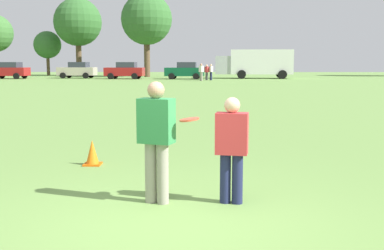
{
  "coord_description": "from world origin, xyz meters",
  "views": [
    {
      "loc": [
        0.36,
        -5.69,
        1.96
      ],
      "look_at": [
        0.23,
        1.26,
        1.02
      ],
      "focal_mm": 44.65,
      "sensor_mm": 36.0,
      "label": 1
    }
  ],
  "objects_px": {
    "parked_car_near_right": "(185,70)",
    "box_truck": "(256,63)",
    "frisbee": "(189,120)",
    "parked_car_mid_left": "(9,70)",
    "bystander_far_jogger": "(211,71)",
    "bystander_field_marshal": "(201,71)",
    "player_defender": "(232,144)",
    "parked_car_mid_right": "(125,70)",
    "player_thrower": "(156,135)",
    "traffic_cone": "(92,153)",
    "parked_car_center": "(77,70)",
    "bystander_sideline_watcher": "(207,71)"
  },
  "relations": [
    {
      "from": "traffic_cone",
      "to": "parked_car_near_right",
      "type": "distance_m",
      "value": 42.88
    },
    {
      "from": "traffic_cone",
      "to": "box_truck",
      "type": "bearing_deg",
      "value": 79.69
    },
    {
      "from": "box_truck",
      "to": "player_defender",
      "type": "bearing_deg",
      "value": -96.86
    },
    {
      "from": "parked_car_center",
      "to": "parked_car_near_right",
      "type": "bearing_deg",
      "value": -10.49
    },
    {
      "from": "frisbee",
      "to": "player_thrower",
      "type": "bearing_deg",
      "value": 175.76
    },
    {
      "from": "parked_car_near_right",
      "to": "box_truck",
      "type": "height_order",
      "value": "box_truck"
    },
    {
      "from": "frisbee",
      "to": "parked_car_mid_right",
      "type": "xyz_separation_m",
      "value": [
        -8.11,
        45.68,
        -0.25
      ]
    },
    {
      "from": "box_truck",
      "to": "bystander_sideline_watcher",
      "type": "xyz_separation_m",
      "value": [
        -5.53,
        -4.95,
        -0.86
      ]
    },
    {
      "from": "traffic_cone",
      "to": "parked_car_center",
      "type": "distance_m",
      "value": 46.69
    },
    {
      "from": "parked_car_near_right",
      "to": "box_truck",
      "type": "bearing_deg",
      "value": 14.39
    },
    {
      "from": "frisbee",
      "to": "bystander_sideline_watcher",
      "type": "relative_size",
      "value": 0.17
    },
    {
      "from": "box_truck",
      "to": "frisbee",
      "type": "bearing_deg",
      "value": -97.55
    },
    {
      "from": "parked_car_near_right",
      "to": "bystander_far_jogger",
      "type": "distance_m",
      "value": 4.07
    },
    {
      "from": "player_defender",
      "to": "bystander_far_jogger",
      "type": "distance_m",
      "value": 42.24
    },
    {
      "from": "parked_car_center",
      "to": "box_truck",
      "type": "xyz_separation_m",
      "value": [
        20.08,
        -0.26,
        0.83
      ]
    },
    {
      "from": "player_thrower",
      "to": "bystander_field_marshal",
      "type": "bearing_deg",
      "value": 89.11
    },
    {
      "from": "parked_car_center",
      "to": "parked_car_near_right",
      "type": "relative_size",
      "value": 1.0
    },
    {
      "from": "player_defender",
      "to": "bystander_sideline_watcher",
      "type": "bearing_deg",
      "value": 89.78
    },
    {
      "from": "parked_car_center",
      "to": "bystander_field_marshal",
      "type": "relative_size",
      "value": 2.53
    },
    {
      "from": "player_defender",
      "to": "traffic_cone",
      "type": "xyz_separation_m",
      "value": [
        -2.47,
        2.39,
        -0.59
      ]
    },
    {
      "from": "frisbee",
      "to": "parked_car_mid_left",
      "type": "height_order",
      "value": "parked_car_mid_left"
    },
    {
      "from": "bystander_field_marshal",
      "to": "player_defender",
      "type": "bearing_deg",
      "value": -89.43
    },
    {
      "from": "traffic_cone",
      "to": "bystander_far_jogger",
      "type": "relative_size",
      "value": 0.29
    },
    {
      "from": "player_thrower",
      "to": "bystander_field_marshal",
      "type": "relative_size",
      "value": 0.99
    },
    {
      "from": "player_thrower",
      "to": "player_defender",
      "type": "xyz_separation_m",
      "value": [
        1.03,
        0.01,
        -0.13
      ]
    },
    {
      "from": "frisbee",
      "to": "parked_car_mid_left",
      "type": "distance_m",
      "value": 50.36
    },
    {
      "from": "parked_car_mid_left",
      "to": "parked_car_near_right",
      "type": "relative_size",
      "value": 1.0
    },
    {
      "from": "parked_car_center",
      "to": "box_truck",
      "type": "distance_m",
      "value": 20.1
    },
    {
      "from": "bystander_far_jogger",
      "to": "bystander_field_marshal",
      "type": "bearing_deg",
      "value": -120.16
    },
    {
      "from": "player_thrower",
      "to": "parked_car_center",
      "type": "height_order",
      "value": "parked_car_center"
    },
    {
      "from": "player_defender",
      "to": "bystander_field_marshal",
      "type": "xyz_separation_m",
      "value": [
        -0.4,
        40.53,
        0.14
      ]
    },
    {
      "from": "parked_car_mid_right",
      "to": "box_truck",
      "type": "xyz_separation_m",
      "value": [
        14.38,
        1.63,
        0.83
      ]
    },
    {
      "from": "parked_car_mid_right",
      "to": "parked_car_near_right",
      "type": "height_order",
      "value": "same"
    },
    {
      "from": "player_defender",
      "to": "box_truck",
      "type": "relative_size",
      "value": 0.17
    },
    {
      "from": "parked_car_mid_right",
      "to": "bystander_far_jogger",
      "type": "height_order",
      "value": "parked_car_mid_right"
    },
    {
      "from": "parked_car_center",
      "to": "bystander_sideline_watcher",
      "type": "height_order",
      "value": "parked_car_center"
    },
    {
      "from": "player_defender",
      "to": "bystander_field_marshal",
      "type": "distance_m",
      "value": 40.53
    },
    {
      "from": "box_truck",
      "to": "bystander_field_marshal",
      "type": "distance_m",
      "value": 9.12
    },
    {
      "from": "parked_car_mid_left",
      "to": "bystander_field_marshal",
      "type": "xyz_separation_m",
      "value": [
        21.06,
        -5.26,
        0.04
      ]
    },
    {
      "from": "bystander_field_marshal",
      "to": "frisbee",
      "type": "bearing_deg",
      "value": -90.25
    },
    {
      "from": "traffic_cone",
      "to": "parked_car_mid_left",
      "type": "relative_size",
      "value": 0.11
    },
    {
      "from": "bystander_sideline_watcher",
      "to": "parked_car_near_right",
      "type": "bearing_deg",
      "value": 127.87
    },
    {
      "from": "parked_car_mid_right",
      "to": "player_thrower",
      "type": "bearing_deg",
      "value": -80.47
    },
    {
      "from": "parked_car_near_right",
      "to": "parked_car_mid_left",
      "type": "bearing_deg",
      "value": 178.45
    },
    {
      "from": "frisbee",
      "to": "traffic_cone",
      "type": "height_order",
      "value": "frisbee"
    },
    {
      "from": "player_defender",
      "to": "parked_car_mid_right",
      "type": "bearing_deg",
      "value": 100.78
    },
    {
      "from": "box_truck",
      "to": "bystander_far_jogger",
      "type": "height_order",
      "value": "box_truck"
    },
    {
      "from": "parked_car_mid_right",
      "to": "bystander_field_marshal",
      "type": "xyz_separation_m",
      "value": [
        8.29,
        -5.11,
        0.04
      ]
    },
    {
      "from": "bystander_far_jogger",
      "to": "frisbee",
      "type": "bearing_deg",
      "value": -91.59
    },
    {
      "from": "bystander_far_jogger",
      "to": "parked_car_near_right",
      "type": "bearing_deg",
      "value": 131.96
    }
  ]
}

